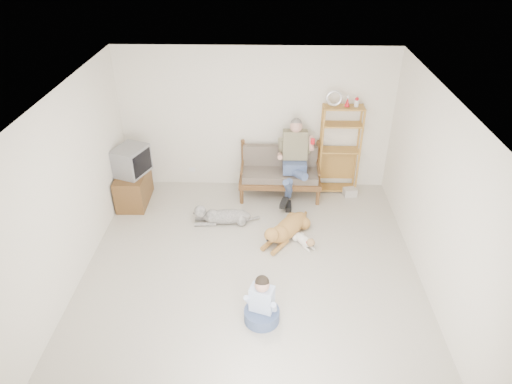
{
  "coord_description": "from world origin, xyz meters",
  "views": [
    {
      "loc": [
        0.21,
        -5.08,
        4.61
      ],
      "look_at": [
        0.05,
        1.0,
        0.87
      ],
      "focal_mm": 32.0,
      "sensor_mm": 36.0,
      "label": 1
    }
  ],
  "objects_px": {
    "tv_stand": "(133,188)",
    "etagere": "(340,149)",
    "golden_retriever": "(286,229)",
    "loveseat": "(280,171)"
  },
  "relations": [
    {
      "from": "tv_stand",
      "to": "etagere",
      "type": "bearing_deg",
      "value": 6.88
    },
    {
      "from": "etagere",
      "to": "golden_retriever",
      "type": "distance_m",
      "value": 2.0
    },
    {
      "from": "etagere",
      "to": "tv_stand",
      "type": "relative_size",
      "value": 2.2
    },
    {
      "from": "loveseat",
      "to": "tv_stand",
      "type": "height_order",
      "value": "loveseat"
    },
    {
      "from": "etagere",
      "to": "tv_stand",
      "type": "xyz_separation_m",
      "value": [
        -3.78,
        -0.53,
        -0.58
      ]
    },
    {
      "from": "tv_stand",
      "to": "golden_retriever",
      "type": "relative_size",
      "value": 0.77
    },
    {
      "from": "etagere",
      "to": "golden_retriever",
      "type": "height_order",
      "value": "etagere"
    },
    {
      "from": "golden_retriever",
      "to": "etagere",
      "type": "bearing_deg",
      "value": 91.78
    },
    {
      "from": "tv_stand",
      "to": "loveseat",
      "type": "bearing_deg",
      "value": 6.55
    },
    {
      "from": "loveseat",
      "to": "golden_retriever",
      "type": "bearing_deg",
      "value": -86.28
    }
  ]
}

